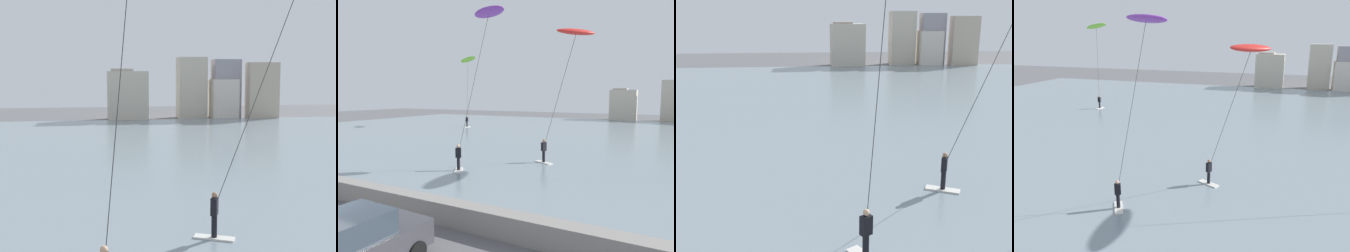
{
  "view_description": "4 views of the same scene",
  "coord_description": "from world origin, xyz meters",
  "views": [
    {
      "loc": [
        -2.62,
        -0.4,
        5.85
      ],
      "look_at": [
        0.16,
        16.72,
        3.89
      ],
      "focal_mm": 51.48,
      "sensor_mm": 36.0,
      "label": 1
    },
    {
      "loc": [
        8.7,
        -4.07,
        4.71
      ],
      "look_at": [
        -1.71,
        15.83,
        2.47
      ],
      "focal_mm": 32.02,
      "sensor_mm": 36.0,
      "label": 2
    },
    {
      "loc": [
        -3.95,
        0.44,
        7.13
      ],
      "look_at": [
        -2.28,
        18.38,
        2.1
      ],
      "focal_mm": 42.66,
      "sensor_mm": 36.0,
      "label": 3
    },
    {
      "loc": [
        6.13,
        -3.82,
        9.24
      ],
      "look_at": [
        -0.83,
        17.06,
        3.23
      ],
      "focal_mm": 35.94,
      "sensor_mm": 36.0,
      "label": 4
    }
  ],
  "objects": [
    {
      "name": "kitesurfer_lime",
      "position": [
        -17.77,
        34.07,
        9.59
      ],
      "size": [
        4.0,
        3.49,
        10.68
      ],
      "color": "silver",
      "rests_on": "water_bay"
    },
    {
      "name": "far_shore_buildings",
      "position": [
        9.25,
        58.45,
        3.28
      ],
      "size": [
        21.05,
        4.79,
        7.67
      ],
      "color": "#A89E93",
      "rests_on": "ground"
    },
    {
      "name": "water_bay",
      "position": [
        0.0,
        31.16,
        0.05
      ],
      "size": [
        84.0,
        52.0,
        0.1
      ],
      "primitive_type": "cube",
      "color": "gray",
      "rests_on": "ground"
    },
    {
      "name": "kitesurfer_purple",
      "position": [
        -1.48,
        12.63,
        9.19
      ],
      "size": [
        3.4,
        4.1,
        10.32
      ],
      "color": "silver",
      "rests_on": "water_bay"
    },
    {
      "name": "kitesurfer_red",
      "position": [
        3.54,
        14.37,
        7.41
      ],
      "size": [
        4.29,
        2.66,
        8.76
      ],
      "color": "silver",
      "rests_on": "water_bay"
    }
  ]
}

